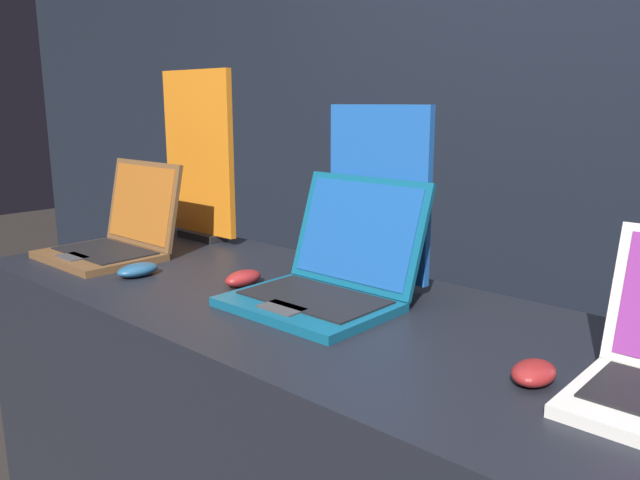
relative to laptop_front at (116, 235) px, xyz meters
The scene contains 8 objects.
wall_back 1.59m from the laptop_front, 60.98° to the left, with size 8.00×0.05×2.80m.
laptop_front is the anchor object (origin of this frame).
mouse_front 0.26m from the laptop_front, 18.82° to the right, with size 0.07×0.11×0.03m.
promo_stand_front 0.37m from the laptop_front, 90.00° to the left, with size 0.33×0.07×0.54m.
laptop_middle 0.76m from the laptop_front, ahead, with size 0.35×0.36×0.27m.
mouse_middle 0.52m from the laptop_front, ahead, with size 0.06×0.11×0.04m.
promo_stand_middle 0.81m from the laptop_front, 20.00° to the left, with size 0.29×0.07×0.44m.
mouse_back 1.28m from the laptop_front, ahead, with size 0.07×0.09×0.04m.
Camera 1 is at (0.90, -0.64, 1.35)m, focal length 35.00 mm.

